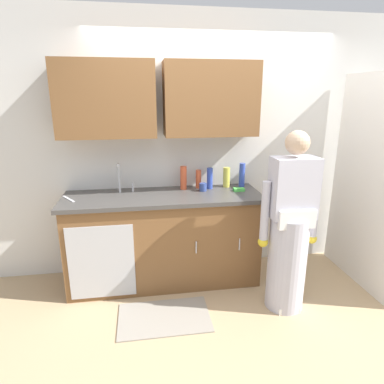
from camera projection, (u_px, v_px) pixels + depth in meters
The scene contains 16 objects.
ground_plane at pixel (232, 315), 2.95m from camera, with size 9.00×9.00×0.00m, color tan.
kitchen_wall_with_uppers at pixel (199, 136), 3.46m from camera, with size 4.80×0.44×2.70m.
closet_door_panel at pixel (368, 184), 3.25m from camera, with size 1.10×0.04×2.10m, color silver.
counter_cabinet at pixel (164, 240), 3.40m from camera, with size 1.90×0.62×0.90m.
countertop at pixel (163, 197), 3.27m from camera, with size 1.96×0.66×0.04m, color #474442.
sink at pixel (123, 198), 3.22m from camera, with size 0.50×0.36×0.35m.
person_at_sink at pixel (289, 237), 2.90m from camera, with size 0.55×0.34×1.62m.
floor_mat at pixel (164, 317), 2.91m from camera, with size 0.80×0.50×0.01m, color gray.
bottle_water_tall at pixel (226, 177), 3.52m from camera, with size 0.07×0.07×0.21m, color #D8D14C.
bottle_water_short at pixel (183, 178), 3.43m from camera, with size 0.07×0.07×0.24m, color #E05933.
bottle_soap at pixel (242, 175), 3.52m from camera, with size 0.06×0.06×0.26m, color #334CB2.
bottle_dish_liquid at pixel (210, 178), 3.46m from camera, with size 0.06×0.06×0.22m, color #334CB2.
bottle_cleaner_spray at pixel (198, 179), 3.48m from camera, with size 0.06×0.06×0.19m, color #E05933.
cup_by_sink at pixel (203, 187), 3.39m from camera, with size 0.08×0.08×0.08m, color #33478C.
knife_on_counter at pixel (68, 199), 3.13m from camera, with size 0.24×0.02×0.01m, color silver.
sponge at pixel (239, 190), 3.39m from camera, with size 0.11×0.07×0.03m, color #4CBF4C.
Camera 1 is at (-0.75, -2.43, 1.89)m, focal length 30.85 mm.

